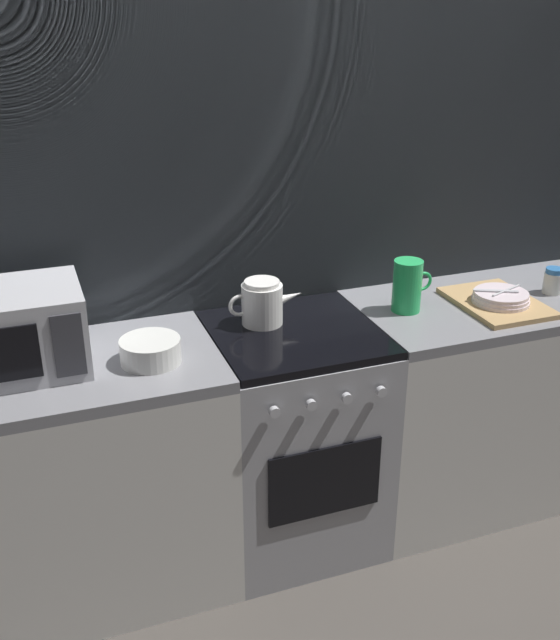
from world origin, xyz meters
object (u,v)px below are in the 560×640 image
spice_jar (553,281)px  pitcher (408,286)px  dish_pile (499,300)px  microwave (9,331)px  stove_unit (294,437)px  kettle (262,303)px  mixing_bowl (150,351)px

spice_jar → pitcher: bearing=176.0°
dish_pile → microwave: bearing=177.0°
dish_pile → spice_jar: (0.28, 0.04, 0.03)m
stove_unit → dish_pile: dish_pile is taller
stove_unit → pitcher: bearing=3.3°
dish_pile → stove_unit: bearing=175.9°
microwave → spice_jar: (2.06, -0.05, -0.08)m
pitcher → spice_jar: pitcher is taller
microwave → stove_unit: bearing=-2.1°
stove_unit → microwave: bearing=177.9°
stove_unit → pitcher: size_ratio=4.50×
microwave → spice_jar: size_ratio=4.38×
pitcher → kettle: bearing=172.3°
pitcher → spice_jar: (0.64, -0.04, -0.05)m
stove_unit → spice_jar: size_ratio=8.57×
stove_unit → dish_pile: bearing=-4.1°
mixing_bowl → spice_jar: spice_jar is taller
pitcher → mixing_bowl: bearing=-174.9°
kettle → mixing_bowl: (-0.44, -0.16, -0.04)m
kettle → dish_pile: kettle is taller
microwave → dish_pile: 1.78m
mixing_bowl → dish_pile: (1.35, 0.00, -0.02)m
kettle → dish_pile: 0.93m
kettle → pitcher: bearing=-7.7°
pitcher → dish_pile: pitcher is taller
kettle → spice_jar: bearing=-5.7°
spice_jar → kettle: bearing=174.3°
stove_unit → microwave: 1.12m
dish_pile → spice_jar: size_ratio=3.81×
pitcher → spice_jar: bearing=-4.0°
microwave → pitcher: bearing=-0.3°
stove_unit → kettle: size_ratio=3.16×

